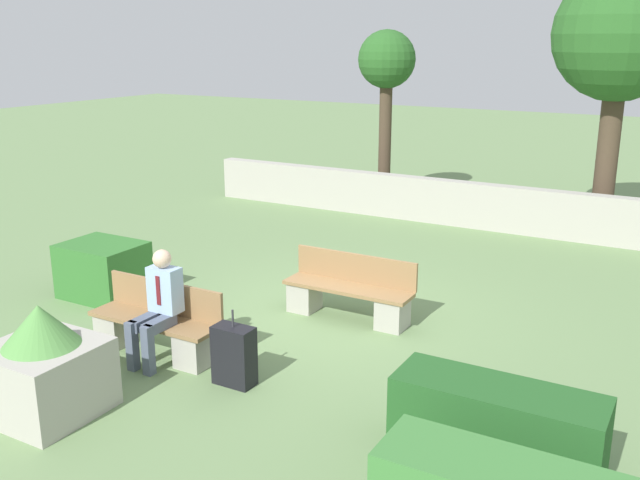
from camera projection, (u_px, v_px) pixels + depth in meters
ground_plane at (324, 314)px, 9.88m from camera, size 60.00×60.00×0.00m
perimeter_wall at (459, 203)px, 14.47m from camera, size 11.61×0.30×0.91m
bench_front at (156, 328)px, 8.58m from camera, size 1.72×0.49×0.86m
bench_left_side at (349, 295)px, 9.68m from camera, size 1.81×0.48×0.86m
person_seated_man at (158, 301)px, 8.26m from camera, size 0.38×0.64×1.35m
hedge_block_near_left at (496, 426)px, 6.30m from camera, size 1.84×0.64×0.76m
hedge_block_near_right at (103, 270)px, 10.48m from camera, size 1.14×0.90×0.81m
planter_corner_left at (44, 366)px, 7.17m from camera, size 1.04×1.04×1.17m
suitcase at (234, 356)px, 7.81m from camera, size 0.46×0.25×0.87m
tree_leftmost at (387, 67)px, 15.82m from camera, size 1.28×1.28×3.89m
tree_center_left at (620, 38)px, 12.99m from camera, size 2.45×2.45×4.99m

